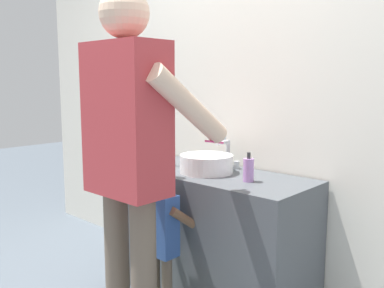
{
  "coord_description": "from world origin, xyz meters",
  "views": [
    {
      "loc": [
        1.66,
        -1.64,
        1.35
      ],
      "look_at": [
        0.0,
        0.15,
        0.99
      ],
      "focal_mm": 39.4,
      "sensor_mm": 36.0,
      "label": 1
    }
  ],
  "objects_px": {
    "toothbrush_cup": "(166,157)",
    "adult_parent": "(130,142)",
    "child_toddler": "(161,233)",
    "soap_bottle": "(249,170)"
  },
  "relations": [
    {
      "from": "soap_bottle",
      "to": "adult_parent",
      "type": "relative_size",
      "value": 0.09
    },
    {
      "from": "toothbrush_cup",
      "to": "soap_bottle",
      "type": "xyz_separation_m",
      "value": [
        0.67,
        -0.0,
        0.01
      ]
    },
    {
      "from": "toothbrush_cup",
      "to": "adult_parent",
      "type": "bearing_deg",
      "value": -56.39
    },
    {
      "from": "soap_bottle",
      "to": "child_toddler",
      "type": "relative_size",
      "value": 0.19
    },
    {
      "from": "toothbrush_cup",
      "to": "adult_parent",
      "type": "height_order",
      "value": "adult_parent"
    },
    {
      "from": "toothbrush_cup",
      "to": "child_toddler",
      "type": "relative_size",
      "value": 0.24
    },
    {
      "from": "adult_parent",
      "to": "child_toddler",
      "type": "bearing_deg",
      "value": 107.76
    },
    {
      "from": "toothbrush_cup",
      "to": "adult_parent",
      "type": "relative_size",
      "value": 0.12
    },
    {
      "from": "adult_parent",
      "to": "toothbrush_cup",
      "type": "bearing_deg",
      "value": 123.61
    },
    {
      "from": "soap_bottle",
      "to": "child_toddler",
      "type": "height_order",
      "value": "soap_bottle"
    }
  ]
}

